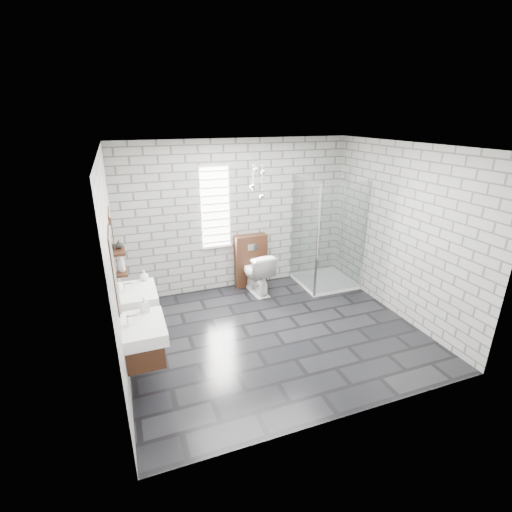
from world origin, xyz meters
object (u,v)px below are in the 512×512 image
cistern_panel (251,260)px  toilet (257,272)px  shower_enclosure (324,261)px  vanity_left (140,331)px  vanity_right (136,297)px

cistern_panel → toilet: (0.00, -0.32, -0.11)m
toilet → cistern_panel: bearing=-94.6°
shower_enclosure → vanity_left: bearing=-153.5°
vanity_right → toilet: bearing=25.0°
vanity_right → shower_enclosure: (3.41, 0.80, -0.25)m
vanity_left → cistern_panel: 3.08m
toilet → shower_enclosure: bearing=166.9°
toilet → vanity_right: bearing=20.4°
shower_enclosure → toilet: (-1.28, 0.19, -0.11)m
vanity_left → toilet: bearing=41.7°
vanity_right → toilet: size_ratio=2.02×
cistern_panel → vanity_right: bearing=-148.3°
cistern_panel → shower_enclosure: 1.38m
shower_enclosure → toilet: bearing=171.4°
cistern_panel → toilet: size_ratio=1.29×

